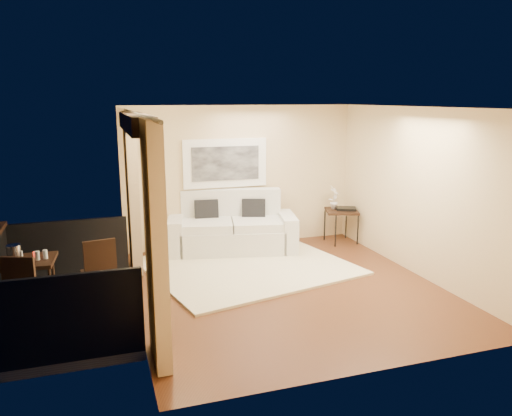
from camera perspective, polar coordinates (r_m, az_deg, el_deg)
floor at (r=7.71m, az=3.57°, el=-9.10°), size 5.00×5.00×0.00m
room_shell at (r=6.68m, az=-13.61°, el=9.46°), size 5.00×6.40×5.00m
balcony at (r=7.19m, az=-22.15°, el=-10.14°), size 1.81×2.60×1.17m
curtains at (r=6.84m, az=-12.94°, el=-0.47°), size 0.16×4.80×2.64m
artwork at (r=9.49m, az=-3.52°, el=5.13°), size 1.62×0.07×0.92m
rug at (r=8.58m, az=-0.98°, el=-6.64°), size 3.72×3.41×0.04m
sofa at (r=9.39m, az=-2.77°, el=-2.54°), size 2.50×1.47×1.13m
side_table at (r=10.03m, az=9.75°, el=-0.53°), size 0.76×0.76×0.66m
tray at (r=10.03m, az=10.26°, el=-0.08°), size 0.46×0.41×0.05m
orchid at (r=10.02m, az=8.90°, el=1.21°), size 0.30×0.30×0.48m
bistro_table at (r=7.25m, az=-24.48°, el=-6.00°), size 0.69×0.69×0.76m
balcony_chair_far at (r=7.16m, az=-17.45°, el=-6.52°), size 0.49×0.50×0.99m
balcony_chair_near at (r=6.76m, az=-25.69°, el=-8.52°), size 0.53×0.53×0.95m
ice_bucket at (r=7.27m, az=-25.93°, el=-4.58°), size 0.18×0.18×0.20m
candle at (r=7.30m, az=-23.92°, el=-4.86°), size 0.06×0.06×0.07m
vase at (r=7.03m, az=-25.20°, el=-5.16°), size 0.04×0.04×0.18m
glass_a at (r=7.14m, az=-23.71°, el=-5.00°), size 0.06×0.06×0.12m
glass_b at (r=7.16m, az=-22.95°, el=-4.89°), size 0.06×0.06×0.12m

